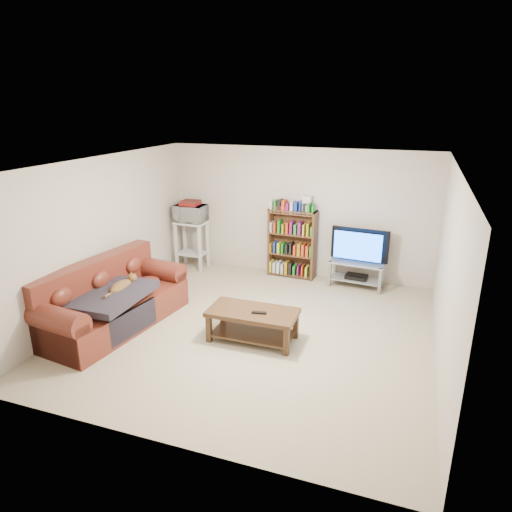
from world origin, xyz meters
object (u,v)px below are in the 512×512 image
at_px(sofa, 110,304).
at_px(tv_stand, 357,270).
at_px(bookshelf, 292,243).
at_px(coffee_table, 253,319).

distance_m(sofa, tv_stand, 4.22).
xyz_separation_m(tv_stand, bookshelf, (-1.24, 0.14, 0.34)).
distance_m(sofa, coffee_table, 2.16).
height_order(sofa, bookshelf, bookshelf).
xyz_separation_m(sofa, bookshelf, (2.00, 2.84, 0.33)).
xyz_separation_m(sofa, tv_stand, (3.24, 2.70, -0.02)).
xyz_separation_m(coffee_table, tv_stand, (1.10, 2.44, 0.01)).
distance_m(coffee_table, bookshelf, 2.61).
bearing_deg(sofa, bookshelf, 62.63).
relative_size(coffee_table, bookshelf, 0.95).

